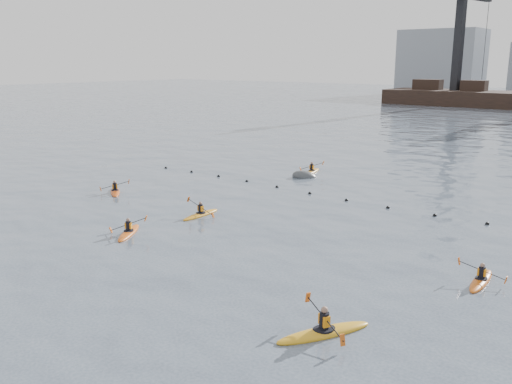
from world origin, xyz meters
TOP-DOWN VIEW (x-y plane):
  - ground at (0.00, 0.00)m, footprint 400.00×400.00m
  - float_line at (-0.50, 22.53)m, footprint 33.24×0.73m
  - kayaker_0 at (-4.71, 8.64)m, footprint 2.23×2.92m
  - kayaker_1 at (9.44, 5.66)m, footprint 2.33×3.54m
  - kayaker_2 at (-13.09, 14.11)m, footprint 2.86×2.34m
  - kayaker_3 at (-4.15, 13.63)m, footprint 2.11×3.09m
  - kayaker_4 at (12.26, 13.70)m, footprint 2.03×3.03m
  - kayaker_5 at (-6.05, 28.93)m, footprint 2.15×3.22m
  - mooring_buoy at (-5.42, 26.91)m, footprint 2.46×2.45m

SIDE VIEW (x-z plane):
  - ground at x=0.00m, z-range 0.00..0.00m
  - mooring_buoy at x=-5.42m, z-range -0.72..0.72m
  - float_line at x=-0.50m, z-range -0.09..0.15m
  - kayaker_4 at x=12.26m, z-range -0.40..0.59m
  - kayaker_3 at x=-4.15m, z-range -0.48..0.67m
  - kayaker_0 at x=-4.71m, z-range -0.49..0.68m
  - kayaker_2 at x=-13.09m, z-range -0.42..0.61m
  - kayaker_5 at x=-6.05m, z-range -0.49..0.68m
  - kayaker_1 at x=9.44m, z-range -0.49..0.72m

